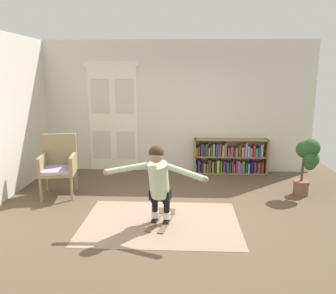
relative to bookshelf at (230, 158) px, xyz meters
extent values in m
plane|color=brown|center=(-1.19, -2.39, -0.35)|extent=(7.20, 7.20, 0.00)
cube|color=beige|center=(-1.19, 0.21, 1.10)|extent=(6.00, 0.10, 2.90)
cube|color=silver|center=(-2.90, 0.15, 0.82)|extent=(0.55, 0.04, 2.35)
cube|color=beige|center=(-2.90, 0.13, 1.34)|extent=(0.41, 0.01, 0.76)
cube|color=beige|center=(-2.90, 0.13, 0.24)|extent=(0.41, 0.01, 0.64)
cube|color=silver|center=(-2.35, 0.15, 0.82)|extent=(0.55, 0.04, 2.35)
cube|color=beige|center=(-2.35, 0.13, 1.34)|extent=(0.41, 0.01, 0.76)
cube|color=beige|center=(-2.35, 0.13, 0.24)|extent=(0.41, 0.01, 0.64)
cube|color=silver|center=(-2.63, 0.15, 2.05)|extent=(1.22, 0.04, 0.10)
cube|color=gray|center=(-1.36, -2.69, -0.35)|extent=(2.32, 1.64, 0.01)
cube|color=olive|center=(-0.78, 0.00, 0.04)|extent=(0.04, 0.30, 0.77)
cube|color=olive|center=(0.80, 0.00, 0.04)|extent=(0.04, 0.30, 0.77)
cube|color=olive|center=(0.01, 0.00, -0.34)|extent=(1.58, 0.30, 0.02)
cube|color=olive|center=(0.01, 0.00, 0.04)|extent=(1.58, 0.30, 0.02)
cube|color=olive|center=(0.01, 0.00, 0.41)|extent=(1.58, 0.30, 0.02)
cube|color=#4B874C|center=(-0.75, -0.01, -0.24)|extent=(0.03, 0.19, 0.19)
cube|color=#532EAB|center=(-0.69, 0.01, -0.19)|extent=(0.05, 0.14, 0.27)
cube|color=#4E1B1C|center=(-0.62, -0.01, -0.21)|extent=(0.04, 0.17, 0.24)
cube|color=olive|center=(-0.56, -0.01, -0.23)|extent=(0.05, 0.18, 0.20)
cube|color=#AB3D96|center=(-0.50, -0.01, -0.24)|extent=(0.03, 0.16, 0.18)
cube|color=#4E431F|center=(-0.45, 0.02, -0.19)|extent=(0.06, 0.18, 0.29)
cube|color=#5EC93C|center=(-0.38, 0.01, -0.21)|extent=(0.04, 0.14, 0.24)
cube|color=maroon|center=(-0.32, 0.01, -0.20)|extent=(0.04, 0.21, 0.25)
cube|color=#93D83B|center=(-0.26, -0.01, -0.19)|extent=(0.06, 0.20, 0.28)
cube|color=#528125|center=(-0.19, 0.01, -0.20)|extent=(0.03, 0.20, 0.27)
cube|color=#7E2B80|center=(-0.12, 0.01, -0.20)|extent=(0.07, 0.14, 0.26)
cube|color=#324D52|center=(-0.05, 0.00, -0.21)|extent=(0.07, 0.23, 0.25)
cube|color=#2E6232|center=(0.01, 0.01, -0.21)|extent=(0.03, 0.16, 0.24)
cube|color=brown|center=(0.06, 0.00, -0.19)|extent=(0.03, 0.23, 0.28)
cube|color=#B83D81|center=(0.10, 0.00, -0.23)|extent=(0.03, 0.21, 0.20)
cube|color=#8A375F|center=(0.16, 0.01, -0.19)|extent=(0.05, 0.14, 0.28)
cube|color=tan|center=(0.20, 0.01, -0.20)|extent=(0.03, 0.18, 0.26)
cube|color=#6B47C5|center=(0.24, -0.01, -0.22)|extent=(0.04, 0.19, 0.22)
cube|color=#5B9729|center=(0.30, 0.01, -0.20)|extent=(0.06, 0.16, 0.26)
cube|color=#4B2556|center=(0.36, 0.02, -0.21)|extent=(0.03, 0.23, 0.23)
cube|color=#48C7B7|center=(0.42, 0.02, -0.22)|extent=(0.04, 0.21, 0.21)
cube|color=#1D1051|center=(0.48, -0.01, -0.20)|extent=(0.05, 0.19, 0.27)
cube|color=#88326C|center=(0.56, 0.01, -0.21)|extent=(0.06, 0.15, 0.24)
cube|color=brown|center=(0.63, -0.01, -0.21)|extent=(0.06, 0.17, 0.25)
cube|color=#A7201E|center=(0.71, 0.00, -0.20)|extent=(0.06, 0.18, 0.26)
cube|color=#AF5B1B|center=(-0.74, 0.00, 0.14)|extent=(0.04, 0.23, 0.19)
cube|color=brown|center=(-0.69, 0.00, 0.14)|extent=(0.05, 0.16, 0.20)
cube|color=#563174|center=(-0.62, 0.01, 0.18)|extent=(0.05, 0.15, 0.27)
cube|color=#2E5720|center=(-0.57, 0.02, 0.17)|extent=(0.03, 0.17, 0.25)
cube|color=#472A60|center=(-0.53, 0.00, 0.19)|extent=(0.05, 0.23, 0.28)
cube|color=#A3CA7A|center=(-0.47, 0.01, 0.14)|extent=(0.04, 0.14, 0.18)
cube|color=brown|center=(-0.42, 0.02, 0.16)|extent=(0.03, 0.17, 0.23)
cube|color=#89AE4F|center=(-0.37, -0.01, 0.18)|extent=(0.04, 0.23, 0.28)
cube|color=#31599C|center=(-0.31, -0.01, 0.18)|extent=(0.03, 0.16, 0.27)
cube|color=#793A9A|center=(-0.27, -0.02, 0.18)|extent=(0.03, 0.22, 0.27)
cube|color=tan|center=(-0.22, 0.01, 0.18)|extent=(0.03, 0.14, 0.27)
cube|color=#A99735|center=(-0.16, 0.00, 0.17)|extent=(0.04, 0.21, 0.25)
cube|color=#8E6259|center=(-0.11, 0.01, 0.19)|extent=(0.06, 0.16, 0.29)
cube|color=#417A6C|center=(-0.04, 0.00, 0.14)|extent=(0.03, 0.21, 0.19)
cube|color=#D53150|center=(0.02, -0.01, 0.15)|extent=(0.07, 0.22, 0.22)
cube|color=navy|center=(0.08, -0.01, 0.14)|extent=(0.05, 0.16, 0.19)
cube|color=olive|center=(0.14, 0.00, 0.15)|extent=(0.07, 0.18, 0.20)
cube|color=brown|center=(0.20, 0.02, 0.17)|extent=(0.04, 0.21, 0.26)
cube|color=#AC6988|center=(0.27, 0.00, 0.15)|extent=(0.06, 0.21, 0.21)
cube|color=#B177BF|center=(0.33, 0.00, 0.20)|extent=(0.05, 0.23, 0.30)
cube|color=#66C1C5|center=(0.39, 0.01, 0.16)|extent=(0.04, 0.23, 0.23)
cube|color=#CF5076|center=(0.45, 0.01, 0.14)|extent=(0.06, 0.18, 0.19)
cube|color=brown|center=(0.51, -0.01, 0.17)|extent=(0.05, 0.17, 0.25)
cube|color=#448360|center=(0.57, -0.01, 0.14)|extent=(0.04, 0.23, 0.19)
cube|color=navy|center=(0.62, 0.00, 0.15)|extent=(0.04, 0.20, 0.21)
cube|color=tan|center=(0.68, -0.01, 0.18)|extent=(0.05, 0.14, 0.27)
cylinder|color=#8E7E55|center=(-3.49, -1.93, -0.14)|extent=(0.06, 0.06, 0.42)
cylinder|color=#8E7E55|center=(-2.98, -1.84, -0.14)|extent=(0.06, 0.06, 0.42)
cylinder|color=#8E7E55|center=(-3.58, -1.41, -0.14)|extent=(0.06, 0.06, 0.42)
cylinder|color=#8E7E55|center=(-3.07, -1.33, -0.14)|extent=(0.06, 0.06, 0.42)
cube|color=#8E7E55|center=(-3.28, -1.63, 0.10)|extent=(0.69, 0.69, 0.06)
cube|color=#B39FD4|center=(-3.28, -1.63, 0.15)|extent=(0.62, 0.62, 0.04)
cube|color=#8E7E55|center=(-3.32, -1.36, 0.45)|extent=(0.60, 0.16, 0.60)
cube|color=#8E7E55|center=(-3.55, -1.67, 0.27)|extent=(0.15, 0.56, 0.28)
cube|color=#8E7E55|center=(-3.01, -1.58, 0.27)|extent=(0.15, 0.56, 0.28)
cylinder|color=brown|center=(1.12, -1.37, -0.21)|extent=(0.27, 0.27, 0.27)
cylinder|color=brown|center=(1.12, -1.37, -0.10)|extent=(0.29, 0.29, 0.04)
cylinder|color=#4C3823|center=(1.12, -1.37, 0.10)|extent=(0.04, 0.04, 0.36)
sphere|color=#264F23|center=(1.24, -1.37, 0.54)|extent=(0.32, 0.32, 0.32)
sphere|color=#264F23|center=(1.23, -1.43, 0.34)|extent=(0.29, 0.29, 0.29)
sphere|color=#264F23|center=(1.22, -1.44, 0.25)|extent=(0.21, 0.21, 0.21)
sphere|color=#264F23|center=(1.16, -1.32, 0.50)|extent=(0.32, 0.32, 0.32)
cube|color=brown|center=(-1.45, -2.67, -0.34)|extent=(0.23, 0.74, 0.01)
cube|color=brown|center=(-1.38, -2.34, -0.31)|extent=(0.11, 0.13, 0.06)
cube|color=black|center=(-1.45, -2.69, -0.31)|extent=(0.10, 0.13, 0.04)
cube|color=brown|center=(-1.27, -2.70, -0.34)|extent=(0.23, 0.74, 0.01)
cube|color=brown|center=(-1.20, -2.37, -0.31)|extent=(0.11, 0.13, 0.06)
cube|color=black|center=(-1.27, -2.72, -0.31)|extent=(0.10, 0.13, 0.04)
cylinder|color=white|center=(-1.45, -2.67, -0.22)|extent=(0.13, 0.13, 0.10)
cylinder|color=black|center=(-1.45, -2.67, -0.02)|extent=(0.11, 0.11, 0.30)
cylinder|color=black|center=(-1.45, -2.69, 0.09)|extent=(0.13, 0.13, 0.22)
cylinder|color=white|center=(-1.27, -2.70, -0.22)|extent=(0.13, 0.13, 0.10)
cylinder|color=black|center=(-1.27, -2.70, -0.02)|extent=(0.11, 0.11, 0.30)
cylinder|color=black|center=(-1.27, -2.73, 0.09)|extent=(0.13, 0.13, 0.22)
cube|color=black|center=(-1.36, -2.71, 0.10)|extent=(0.33, 0.23, 0.14)
cylinder|color=#B7CFA7|center=(-1.38, -2.78, 0.35)|extent=(0.35, 0.46, 0.58)
sphere|color=tan|center=(-1.40, -2.91, 0.73)|extent=(0.23, 0.23, 0.20)
sphere|color=#382619|center=(-1.40, -2.90, 0.77)|extent=(0.25, 0.25, 0.21)
cylinder|color=#B7CFA7|center=(-1.82, -2.86, 0.53)|extent=(0.59, 0.15, 0.17)
sphere|color=tan|center=(-2.10, -2.90, 0.48)|extent=(0.11, 0.11, 0.09)
cylinder|color=#B7CFA7|center=(-0.99, -3.02, 0.53)|extent=(0.55, 0.36, 0.17)
sphere|color=tan|center=(-0.74, -3.16, 0.48)|extent=(0.11, 0.11, 0.09)
camera|label=1|loc=(-1.02, -7.40, 1.82)|focal=36.35mm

